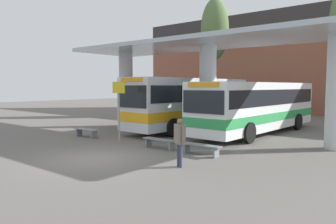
{
  "coord_description": "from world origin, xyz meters",
  "views": [
    {
      "loc": [
        10.39,
        -8.2,
        2.9
      ],
      "look_at": [
        0.0,
        4.52,
        1.6
      ],
      "focal_mm": 35.0,
      "sensor_mm": 36.0,
      "label": 1
    }
  ],
  "objects": [
    {
      "name": "transit_bus_center_bay",
      "position": [
        2.03,
        10.79,
        1.75
      ],
      "size": [
        3.07,
        11.92,
        3.12
      ],
      "rotation": [
        0.0,
        0.0,
        3.11
      ],
      "color": "white",
      "rests_on": "ground_plane"
    },
    {
      "name": "townhouse_backdrop",
      "position": [
        0.0,
        26.02,
        6.33
      ],
      "size": [
        40.0,
        0.58,
        10.93
      ],
      "color": "brown",
      "rests_on": "ground_plane"
    },
    {
      "name": "pedestrian_waiting",
      "position": [
        3.41,
        1.01,
        1.07
      ],
      "size": [
        0.61,
        0.43,
        1.75
      ],
      "rotation": [
        0.0,
        0.0,
        -0.48
      ],
      "color": "#333856",
      "rests_on": "ground_plane"
    },
    {
      "name": "waiting_bench_mid_platform",
      "position": [
        0.61,
        3.18,
        0.35
      ],
      "size": [
        1.79,
        0.44,
        0.46
      ],
      "color": "slate",
      "rests_on": "ground_plane"
    },
    {
      "name": "info_sign_platform",
      "position": [
        -2.46,
        3.45,
        2.22
      ],
      "size": [
        0.9,
        0.09,
        3.13
      ],
      "color": "gray",
      "rests_on": "ground_plane"
    },
    {
      "name": "ground_plane",
      "position": [
        0.0,
        0.0,
        0.0
      ],
      "size": [
        100.0,
        100.0,
        0.0
      ],
      "primitive_type": "plane",
      "color": "#605B56"
    },
    {
      "name": "waiting_bench_far_platform",
      "position": [
        -4.92,
        3.18,
        0.34
      ],
      "size": [
        1.72,
        0.44,
        0.46
      ],
      "color": "slate",
      "rests_on": "ground_plane"
    },
    {
      "name": "station_canopy",
      "position": [
        0.0,
        8.22,
        4.36
      ],
      "size": [
        18.89,
        5.47,
        5.55
      ],
      "color": "silver",
      "rests_on": "ground_plane"
    },
    {
      "name": "poplar_tree_behind_right",
      "position": [
        -6.6,
        19.84,
        8.36
      ],
      "size": [
        2.71,
        2.71,
        11.42
      ],
      "color": "#473A2B",
      "rests_on": "ground_plane"
    },
    {
      "name": "transit_bus_left_bay",
      "position": [
        -2.27,
        9.7,
        1.9
      ],
      "size": [
        3.02,
        10.76,
        3.4
      ],
      "rotation": [
        0.0,
        0.0,
        3.1
      ],
      "color": "silver",
      "rests_on": "ground_plane"
    },
    {
      "name": "waiting_bench_near_pillar",
      "position": [
        2.89,
        3.18,
        0.35
      ],
      "size": [
        1.85,
        0.44,
        0.46
      ],
      "color": "slate",
      "rests_on": "ground_plane"
    },
    {
      "name": "parked_car_street",
      "position": [
        -1.77,
        23.1,
        1.04
      ],
      "size": [
        4.59,
        2.05,
        2.15
      ],
      "rotation": [
        0.0,
        0.0,
        0.02
      ],
      "color": "#B2B7BC",
      "rests_on": "ground_plane"
    }
  ]
}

